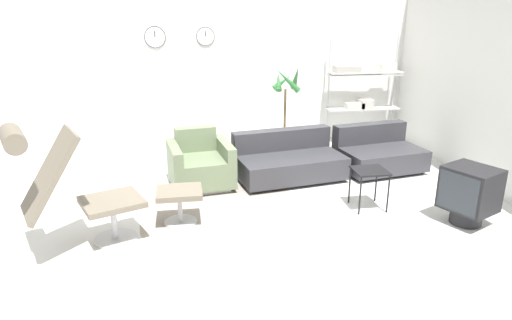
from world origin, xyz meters
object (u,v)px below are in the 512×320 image
object	(u,v)px
side_table	(370,175)
armchair_red	(200,165)
couch_second	(378,154)
potted_plant	(285,115)
shelf_unit	(364,84)
crt_television	(469,193)
couch_low	(288,162)
lounge_chair	(66,179)
ottoman	(179,198)

from	to	relation	value
side_table	armchair_red	bearing A→B (deg)	151.44
couch_second	potted_plant	xyz separation A→B (m)	(-1.13, 1.13, 0.38)
side_table	shelf_unit	xyz separation A→B (m)	(0.97, 2.70, 0.60)
couch_second	potted_plant	size ratio (longest dim) A/B	0.89
side_table	crt_television	size ratio (longest dim) A/B	0.73
couch_low	potted_plant	distance (m)	1.34
lounge_chair	couch_second	world-z (taller)	lounge_chair
couch_low	couch_second	world-z (taller)	same
side_table	shelf_unit	bearing A→B (deg)	70.21
armchair_red	shelf_unit	world-z (taller)	shelf_unit
lounge_chair	side_table	world-z (taller)	lounge_chair
couch_second	side_table	distance (m)	1.44
armchair_red	crt_television	xyz separation A→B (m)	(2.82, -1.61, 0.08)
armchair_red	side_table	size ratio (longest dim) A/B	1.91
armchair_red	potted_plant	size ratio (longest dim) A/B	0.64
armchair_red	couch_second	world-z (taller)	armchair_red
lounge_chair	shelf_unit	bearing A→B (deg)	104.16
side_table	lounge_chair	bearing A→B (deg)	-171.23
lounge_chair	ottoman	size ratio (longest dim) A/B	2.62
side_table	crt_television	world-z (taller)	crt_television
crt_television	couch_second	bearing A→B (deg)	-17.85
shelf_unit	crt_television	bearing A→B (deg)	-91.17
armchair_red	potted_plant	xyz separation A→B (m)	(1.45, 1.35, 0.33)
armchair_red	side_table	world-z (taller)	armchair_red
couch_second	crt_television	xyz separation A→B (m)	(0.24, -1.83, 0.13)
couch_second	crt_television	size ratio (longest dim) A/B	1.94
lounge_chair	couch_second	xyz separation A→B (m)	(3.88, 1.76, -0.51)
side_table	shelf_unit	distance (m)	2.93
potted_plant	couch_second	bearing A→B (deg)	-45.02
armchair_red	side_table	distance (m)	2.19
armchair_red	side_table	xyz separation A→B (m)	(1.92, -1.04, 0.13)
couch_second	couch_low	bearing A→B (deg)	-4.31
side_table	potted_plant	xyz separation A→B (m)	(-0.46, 2.39, 0.20)
couch_second	crt_television	world-z (taller)	crt_television
couch_low	side_table	bearing A→B (deg)	111.97
lounge_chair	couch_second	distance (m)	4.29
couch_second	potted_plant	world-z (taller)	potted_plant
potted_plant	shelf_unit	size ratio (longest dim) A/B	0.79
ottoman	couch_low	bearing A→B (deg)	38.61
couch_low	couch_second	distance (m)	1.38
lounge_chair	couch_second	bearing A→B (deg)	91.21
ottoman	side_table	size ratio (longest dim) A/B	1.03
couch_second	potted_plant	distance (m)	1.64
ottoman	side_table	world-z (taller)	side_table
lounge_chair	armchair_red	bearing A→B (deg)	116.68
crt_television	lounge_chair	bearing A→B (deg)	63.76
crt_television	armchair_red	bearing A→B (deg)	35.03
ottoman	armchair_red	size ratio (longest dim) A/B	0.54
couch_second	side_table	bearing A→B (deg)	52.31
armchair_red	couch_second	distance (m)	2.59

